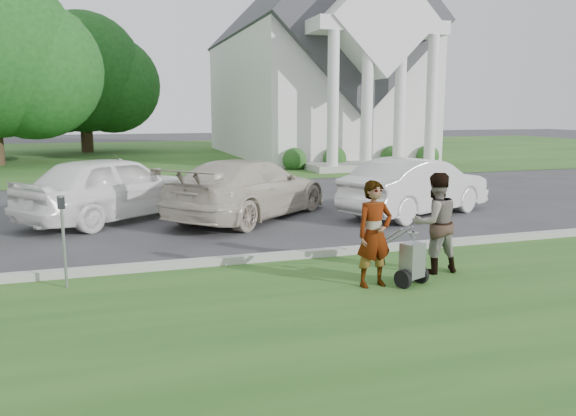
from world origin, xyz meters
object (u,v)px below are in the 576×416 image
striping_cart (412,261)px  car_c (249,189)px  person_left (374,235)px  person_right (435,224)px  tree_back (83,78)px  parking_meter_near (63,230)px  church (312,54)px  car_d (416,187)px  car_b (114,187)px

striping_cart → car_c: bearing=77.7°
person_left → car_c: person_left is taller
person_left → person_right: person_right is taller
tree_back → striping_cart: 32.29m
striping_cart → car_c: size_ratio=0.21×
striping_cart → parking_meter_near: size_ratio=0.74×
parking_meter_near → church: bearing=61.9°
church → car_d: 20.37m
person_left → car_b: size_ratio=0.34×
tree_back → person_right: (6.48, -30.94, -3.89)m
striping_cart → car_c: (-1.05, 6.22, 0.35)m
striping_cart → car_d: 6.22m
person_right → car_b: person_right is taller
church → striping_cart: (-7.26, -24.60, -5.55)m
church → car_c: bearing=-114.3°
tree_back → car_b: tree_back is taller
church → striping_cart: 26.24m
parking_meter_near → car_b: car_b is taller
parking_meter_near → car_b: size_ratio=0.30×
person_left → person_right: bearing=11.1°
church → parking_meter_near: 26.69m
tree_back → person_right: tree_back is taller
person_left → parking_meter_near: (-4.50, 1.33, 0.09)m
person_left → car_d: size_ratio=0.36×
striping_cart → person_left: size_ratio=0.65×
tree_back → car_c: bearing=-79.4°
church → person_left: (-7.83, -24.46, -5.12)m
car_b → car_c: size_ratio=0.93×
striping_cart → parking_meter_near: 5.31m
car_b → car_d: (7.47, -1.61, -0.08)m
person_right → parking_meter_near: bearing=-8.7°
person_right → church: bearing=-104.8°
tree_back → car_c: 25.99m
church → car_b: 21.71m
person_left → person_right: 1.36m
tree_back → car_b: (1.46, -24.53, -3.91)m
car_d → striping_cart: bearing=125.6°
parking_meter_near → car_c: 6.23m
tree_back → person_left: (5.18, -31.34, -3.91)m
person_right → car_b: bearing=-51.5°
car_c → car_d: 4.32m
car_c → car_b: bearing=35.2°
striping_cart → person_left: person_left is taller
person_left → person_right: size_ratio=0.98×
striping_cart → car_b: bearing=99.9°
striping_cart → person_right: (0.72, 0.54, 0.44)m
person_right → car_c: bearing=-72.2°
person_right → striping_cart: bearing=37.0°
church → car_d: church is taller
parking_meter_near → tree_back: bearing=91.3°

